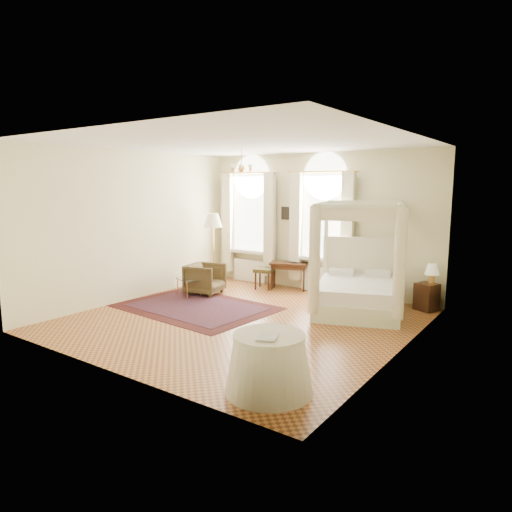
{
  "coord_description": "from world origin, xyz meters",
  "views": [
    {
      "loc": [
        5.05,
        -6.75,
        2.56
      ],
      "look_at": [
        0.04,
        0.4,
        1.19
      ],
      "focal_mm": 32.0,
      "sensor_mm": 36.0,
      "label": 1
    }
  ],
  "objects_px": {
    "nightstand": "(427,297)",
    "writing_desk": "(289,266)",
    "canopy_bed": "(357,288)",
    "side_table": "(269,364)",
    "armchair": "(205,279)",
    "stool": "(264,272)",
    "coffee_table": "(189,280)",
    "floor_lamp": "(213,224)"
  },
  "relations": [
    {
      "from": "nightstand",
      "to": "writing_desk",
      "type": "height_order",
      "value": "writing_desk"
    },
    {
      "from": "canopy_bed",
      "to": "side_table",
      "type": "xyz_separation_m",
      "value": [
        0.52,
        -4.01,
        -0.14
      ]
    },
    {
      "from": "writing_desk",
      "to": "armchair",
      "type": "relative_size",
      "value": 1.27
    },
    {
      "from": "stool",
      "to": "coffee_table",
      "type": "xyz_separation_m",
      "value": [
        -1.01,
        -1.61,
        -0.06
      ]
    },
    {
      "from": "nightstand",
      "to": "writing_desk",
      "type": "bearing_deg",
      "value": 180.0
    },
    {
      "from": "nightstand",
      "to": "side_table",
      "type": "relative_size",
      "value": 0.51
    },
    {
      "from": "canopy_bed",
      "to": "side_table",
      "type": "relative_size",
      "value": 2.24
    },
    {
      "from": "nightstand",
      "to": "armchair",
      "type": "height_order",
      "value": "armchair"
    },
    {
      "from": "coffee_table",
      "to": "writing_desk",
      "type": "bearing_deg",
      "value": 50.84
    },
    {
      "from": "side_table",
      "to": "writing_desk",
      "type": "bearing_deg",
      "value": 118.49
    },
    {
      "from": "writing_desk",
      "to": "armchair",
      "type": "distance_m",
      "value": 2.07
    },
    {
      "from": "armchair",
      "to": "writing_desk",
      "type": "bearing_deg",
      "value": -54.69
    },
    {
      "from": "floor_lamp",
      "to": "coffee_table",
      "type": "bearing_deg",
      "value": -76.01
    },
    {
      "from": "floor_lamp",
      "to": "side_table",
      "type": "xyz_separation_m",
      "value": [
        4.56,
        -4.33,
        -1.2
      ]
    },
    {
      "from": "writing_desk",
      "to": "stool",
      "type": "xyz_separation_m",
      "value": [
        -0.54,
        -0.29,
        -0.15
      ]
    },
    {
      "from": "canopy_bed",
      "to": "coffee_table",
      "type": "relative_size",
      "value": 3.49
    },
    {
      "from": "writing_desk",
      "to": "side_table",
      "type": "relative_size",
      "value": 0.92
    },
    {
      "from": "floor_lamp",
      "to": "nightstand",
      "type": "bearing_deg",
      "value": 7.17
    },
    {
      "from": "canopy_bed",
      "to": "floor_lamp",
      "type": "xyz_separation_m",
      "value": [
        -4.04,
        0.31,
        1.06
      ]
    },
    {
      "from": "armchair",
      "to": "coffee_table",
      "type": "bearing_deg",
      "value": 141.44
    },
    {
      "from": "armchair",
      "to": "stool",
      "type": "bearing_deg",
      "value": -46.73
    },
    {
      "from": "armchair",
      "to": "side_table",
      "type": "bearing_deg",
      "value": -143.09
    },
    {
      "from": "canopy_bed",
      "to": "armchair",
      "type": "height_order",
      "value": "canopy_bed"
    },
    {
      "from": "stool",
      "to": "writing_desk",
      "type": "bearing_deg",
      "value": 28.19
    },
    {
      "from": "nightstand",
      "to": "writing_desk",
      "type": "relative_size",
      "value": 0.56
    },
    {
      "from": "writing_desk",
      "to": "stool",
      "type": "relative_size",
      "value": 1.82
    },
    {
      "from": "canopy_bed",
      "to": "nightstand",
      "type": "height_order",
      "value": "canopy_bed"
    },
    {
      "from": "canopy_bed",
      "to": "stool",
      "type": "distance_m",
      "value": 2.8
    },
    {
      "from": "armchair",
      "to": "floor_lamp",
      "type": "xyz_separation_m",
      "value": [
        -0.49,
        0.89,
        1.2
      ]
    },
    {
      "from": "nightstand",
      "to": "armchair",
      "type": "relative_size",
      "value": 0.71
    },
    {
      "from": "stool",
      "to": "armchair",
      "type": "distance_m",
      "value": 1.5
    },
    {
      "from": "coffee_table",
      "to": "floor_lamp",
      "type": "xyz_separation_m",
      "value": [
        -0.31,
        1.25,
        1.2
      ]
    },
    {
      "from": "floor_lamp",
      "to": "armchair",
      "type": "bearing_deg",
      "value": -61.24
    },
    {
      "from": "nightstand",
      "to": "floor_lamp",
      "type": "distance_m",
      "value": 5.34
    },
    {
      "from": "canopy_bed",
      "to": "stool",
      "type": "bearing_deg",
      "value": 166.04
    },
    {
      "from": "nightstand",
      "to": "coffee_table",
      "type": "height_order",
      "value": "nightstand"
    },
    {
      "from": "armchair",
      "to": "coffee_table",
      "type": "relative_size",
      "value": 1.12
    },
    {
      "from": "writing_desk",
      "to": "side_table",
      "type": "height_order",
      "value": "side_table"
    },
    {
      "from": "floor_lamp",
      "to": "canopy_bed",
      "type": "bearing_deg",
      "value": -4.44
    },
    {
      "from": "coffee_table",
      "to": "floor_lamp",
      "type": "bearing_deg",
      "value": 103.99
    },
    {
      "from": "canopy_bed",
      "to": "armchair",
      "type": "xyz_separation_m",
      "value": [
        -3.55,
        -0.57,
        -0.14
      ]
    },
    {
      "from": "stool",
      "to": "floor_lamp",
      "type": "xyz_separation_m",
      "value": [
        -1.32,
        -0.36,
        1.14
      ]
    }
  ]
}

